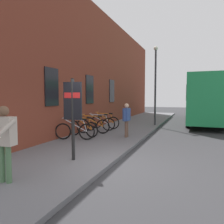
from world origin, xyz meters
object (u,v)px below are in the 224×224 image
Objects in this scene: bicycle_end_of_row at (99,124)px; city_bus at (207,98)px; street_lamp at (155,79)px; pedestrian_by_facade at (127,117)px; transit_info_sign at (73,106)px; bicycle_leaning_wall at (75,131)px; tourist_with_hotdogs at (4,136)px; bicycle_mid_rack at (93,126)px; bicycle_far_end at (83,128)px; bicycle_beside_lamp at (105,122)px.

city_bus is at bearing -38.72° from bicycle_end_of_row.
city_bus is 5.04m from street_lamp.
street_lamp reaches higher than pedestrian_by_facade.
bicycle_end_of_row is 0.71× the size of transit_info_sign.
bicycle_end_of_row is (2.64, 0.05, 0.00)m from bicycle_leaning_wall.
bicycle_leaning_wall is at bearing 12.42° from tourist_with_hotdogs.
bicycle_mid_rack is 0.17× the size of city_bus.
bicycle_far_end is 10.75m from city_bus.
pedestrian_by_facade is 0.30× the size of street_lamp.
pedestrian_by_facade reaches higher than bicycle_beside_lamp.
bicycle_end_of_row is 0.16× the size of city_bus.
bicycle_leaning_wall is 0.98× the size of bicycle_mid_rack.
bicycle_beside_lamp is 4.52m from street_lamp.
bicycle_leaning_wall is 0.98× the size of bicycle_far_end.
bicycle_leaning_wall is 0.71× the size of transit_info_sign.
bicycle_mid_rack is at bearing 151.72° from street_lamp.
tourist_with_hotdogs is at bearing 166.46° from transit_info_sign.
city_bus is at bearing -24.12° from pedestrian_by_facade.
transit_info_sign is at bearing -150.14° from bicycle_leaning_wall.
bicycle_leaning_wall is 3.28m from transit_info_sign.
pedestrian_by_facade is at bearing -73.87° from bicycle_far_end.
bicycle_leaning_wall is 1.10× the size of pedestrian_by_facade.
bicycle_far_end is 1.00× the size of bicycle_mid_rack.
bicycle_beside_lamp is (3.47, 0.07, 0.00)m from bicycle_leaning_wall.
bicycle_far_end and bicycle_mid_rack have the same top height.
city_bus reaches higher than pedestrian_by_facade.
bicycle_mid_rack is (0.96, -0.06, 0.00)m from bicycle_far_end.
pedestrian_by_facade is at bearing -136.55° from bicycle_beside_lamp.
bicycle_mid_rack is at bearing -3.47° from bicycle_far_end.
pedestrian_by_facade is at bearing -8.35° from tourist_with_hotdogs.
tourist_with_hotdogs is (-7.31, -1.08, 0.65)m from bicycle_end_of_row.
street_lamp reaches higher than city_bus.
transit_info_sign is 13.11m from city_bus.
bicycle_end_of_row is 0.83m from bicycle_beside_lamp.
bicycle_leaning_wall is 4.83m from tourist_with_hotdogs.
bicycle_end_of_row is at bearing 3.20° from bicycle_mid_rack.
transit_info_sign is at bearing 174.41° from street_lamp.
bicycle_mid_rack is 5.68m from street_lamp.
pedestrian_by_facade is (-2.10, -1.98, 0.56)m from bicycle_beside_lamp.
bicycle_leaning_wall is 1.76m from bicycle_mid_rack.
city_bus reaches higher than transit_info_sign.
tourist_with_hotdogs reaches higher than bicycle_beside_lamp.
bicycle_end_of_row is 2.40m from pedestrian_by_facade.
bicycle_end_of_row is 5.05m from street_lamp.
bicycle_far_end and bicycle_beside_lamp have the same top height.
bicycle_leaning_wall is at bearing 179.91° from bicycle_mid_rack.
bicycle_beside_lamp is 1.13× the size of pedestrian_by_facade.
street_lamp is at bearing -34.44° from bicycle_end_of_row.
pedestrian_by_facade is (0.57, -1.97, 0.56)m from bicycle_far_end.
bicycle_mid_rack is at bearing 144.71° from city_bus.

